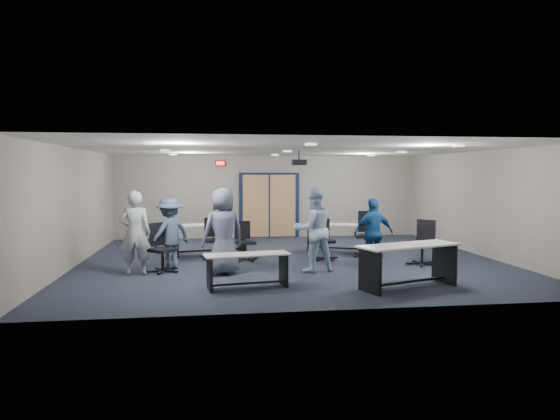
{
  "coord_description": "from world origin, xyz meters",
  "views": [
    {
      "loc": [
        -1.89,
        -11.93,
        2.13
      ],
      "look_at": [
        -0.29,
        -0.3,
        1.26
      ],
      "focal_mm": 32.0,
      "sensor_mm": 36.0,
      "label": 1
    }
  ],
  "objects": [
    {
      "name": "chair_loose_left",
      "position": [
        -2.95,
        -1.1,
        0.53
      ],
      "size": [
        0.94,
        0.94,
        1.06
      ],
      "primitive_type": null,
      "rotation": [
        0.0,
        0.0,
        0.79
      ],
      "color": "black",
      "rests_on": "floor"
    },
    {
      "name": "front_wall",
      "position": [
        0.0,
        -4.5,
        1.35
      ],
      "size": [
        10.0,
        0.04,
        2.7
      ],
      "primitive_type": "cube",
      "color": "gray",
      "rests_on": "floor"
    },
    {
      "name": "chair_back_d",
      "position": [
        2.01,
        0.24,
        0.58
      ],
      "size": [
        0.93,
        0.93,
        1.16
      ],
      "primitive_type": null,
      "rotation": [
        0.0,
        0.0,
        -0.35
      ],
      "color": "black",
      "rests_on": "floor"
    },
    {
      "name": "floor",
      "position": [
        0.0,
        0.0,
        0.0
      ],
      "size": [
        10.0,
        10.0,
        0.0
      ],
      "primitive_type": "plane",
      "color": "black",
      "rests_on": "ground"
    },
    {
      "name": "chair_back_b",
      "position": [
        -1.09,
        0.13,
        0.47
      ],
      "size": [
        0.74,
        0.74,
        0.95
      ],
      "primitive_type": null,
      "rotation": [
        0.0,
        0.0,
        0.29
      ],
      "color": "black",
      "rests_on": "floor"
    },
    {
      "name": "double_door",
      "position": [
        0.0,
        4.46,
        1.05
      ],
      "size": [
        2.0,
        0.07,
        2.2
      ],
      "color": "black",
      "rests_on": "back_wall"
    },
    {
      "name": "chair_back_c",
      "position": [
        0.85,
        -0.02,
        0.5
      ],
      "size": [
        0.71,
        0.71,
        1.0
      ],
      "primitive_type": null,
      "rotation": [
        0.0,
        0.0,
        0.14
      ],
      "color": "black",
      "rests_on": "floor"
    },
    {
      "name": "table_front_left",
      "position": [
        -1.25,
        -2.8,
        0.44
      ],
      "size": [
        1.64,
        0.76,
        0.64
      ],
      "rotation": [
        0.0,
        0.0,
        0.15
      ],
      "color": "#B5B1AB",
      "rests_on": "floor"
    },
    {
      "name": "chair_loose_right",
      "position": [
        2.92,
        -1.06,
        0.52
      ],
      "size": [
        0.93,
        0.93,
        1.04
      ],
      "primitive_type": null,
      "rotation": [
        0.0,
        0.0,
        -0.78
      ],
      "color": "black",
      "rests_on": "floor"
    },
    {
      "name": "ceiling_projector",
      "position": [
        0.3,
        0.5,
        2.4
      ],
      "size": [
        0.35,
        0.32,
        0.37
      ],
      "color": "black",
      "rests_on": "ceiling"
    },
    {
      "name": "table_back_right",
      "position": [
        1.55,
        1.12,
        0.52
      ],
      "size": [
        1.95,
        1.3,
        1.03
      ],
      "rotation": [
        0.0,
        0.0,
        -0.4
      ],
      "color": "#B5B1AB",
      "rests_on": "floor"
    },
    {
      "name": "table_back_left",
      "position": [
        -1.96,
        1.17,
        0.54
      ],
      "size": [
        2.05,
        1.06,
        0.79
      ],
      "rotation": [
        0.0,
        0.0,
        0.22
      ],
      "color": "#B5B1AB",
      "rests_on": "floor"
    },
    {
      "name": "back_wall",
      "position": [
        0.0,
        4.5,
        1.35
      ],
      "size": [
        10.0,
        0.04,
        2.7
      ],
      "primitive_type": "cube",
      "color": "gray",
      "rests_on": "floor"
    },
    {
      "name": "person_lightblue",
      "position": [
        0.28,
        -1.44,
        0.92
      ],
      "size": [
        1.01,
        0.86,
        1.83
      ],
      "primitive_type": "imported",
      "rotation": [
        0.0,
        0.0,
        3.35
      ],
      "color": "#B0CBE9",
      "rests_on": "floor"
    },
    {
      "name": "left_wall",
      "position": [
        -5.0,
        0.0,
        1.35
      ],
      "size": [
        0.04,
        9.0,
        2.7
      ],
      "primitive_type": "cube",
      "color": "gray",
      "rests_on": "floor"
    },
    {
      "name": "person_plaid",
      "position": [
        -1.66,
        -1.46,
        0.92
      ],
      "size": [
        1.04,
        0.84,
        1.83
      ],
      "primitive_type": "imported",
      "rotation": [
        0.0,
        0.0,
        3.48
      ],
      "color": "#535872",
      "rests_on": "floor"
    },
    {
      "name": "table_front_right",
      "position": [
        1.72,
        -3.19,
        0.55
      ],
      "size": [
        2.1,
        1.27,
        0.81
      ],
      "rotation": [
        0.0,
        0.0,
        0.33
      ],
      "color": "#B5B1AB",
      "rests_on": "floor"
    },
    {
      "name": "person_back",
      "position": [
        -2.83,
        -0.7,
        0.8
      ],
      "size": [
        1.17,
        1.11,
        1.59
      ],
      "primitive_type": "imported",
      "rotation": [
        0.0,
        0.0,
        3.84
      ],
      "color": "#3C4D6D",
      "rests_on": "floor"
    },
    {
      "name": "person_navy",
      "position": [
        1.69,
        -1.25,
        0.79
      ],
      "size": [
        0.95,
        0.47,
        1.58
      ],
      "primitive_type": "imported",
      "rotation": [
        0.0,
        0.0,
        3.23
      ],
      "color": "#1A4D90",
      "rests_on": "floor"
    },
    {
      "name": "chair_back_a",
      "position": [
        -1.84,
        0.42,
        0.51
      ],
      "size": [
        0.72,
        0.72,
        1.02
      ],
      "primitive_type": null,
      "rotation": [
        0.0,
        0.0,
        0.14
      ],
      "color": "black",
      "rests_on": "floor"
    },
    {
      "name": "ceiling",
      "position": [
        0.0,
        0.0,
        2.7
      ],
      "size": [
        10.0,
        9.0,
        0.04
      ],
      "primitive_type": "cube",
      "color": "silver",
      "rests_on": "back_wall"
    },
    {
      "name": "exit_sign",
      "position": [
        -1.6,
        4.44,
        2.45
      ],
      "size": [
        0.32,
        0.07,
        0.18
      ],
      "color": "black",
      "rests_on": "back_wall"
    },
    {
      "name": "ceiling_can_lights",
      "position": [
        0.0,
        0.25,
        2.67
      ],
      "size": [
        6.24,
        5.74,
        0.02
      ],
      "primitive_type": null,
      "color": "silver",
      "rests_on": "ceiling"
    },
    {
      "name": "person_gray",
      "position": [
        -3.48,
        -1.29,
        0.88
      ],
      "size": [
        0.66,
        0.44,
        1.77
      ],
      "primitive_type": "imported",
      "rotation": [
        0.0,
        0.0,
        3.17
      ],
      "color": "#9CA5AB",
      "rests_on": "floor"
    },
    {
      "name": "right_wall",
      "position": [
        5.0,
        0.0,
        1.35
      ],
      "size": [
        0.04,
        9.0,
        2.7
      ],
      "primitive_type": "cube",
      "color": "gray",
      "rests_on": "floor"
    }
  ]
}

